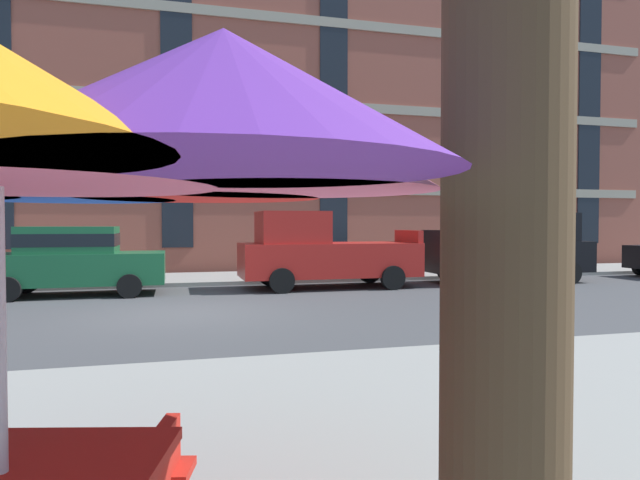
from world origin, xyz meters
TOP-DOWN VIEW (x-y plane):
  - ground_plane at (0.00, 0.00)m, footprint 120.00×120.00m
  - sidewalk_far at (0.00, 6.80)m, footprint 56.00×3.60m
  - apartment_building at (-0.00, 14.99)m, footprint 41.16×12.08m
  - sedan_green at (-2.63, 3.70)m, footprint 4.40×1.98m
  - pickup_red_midblock at (3.96, 3.70)m, footprint 5.10×2.12m
  - pickup_black at (10.30, 3.70)m, footprint 5.10×2.12m

SIDE VIEW (x-z plane):
  - ground_plane at x=0.00m, z-range 0.00..0.00m
  - sidewalk_far at x=0.00m, z-range 0.00..0.12m
  - sedan_green at x=-2.63m, z-range 0.06..1.84m
  - pickup_red_midblock at x=3.96m, z-range -0.07..2.13m
  - pickup_black at x=10.30m, z-range -0.07..2.13m
  - apartment_building at x=0.00m, z-range 0.00..16.00m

